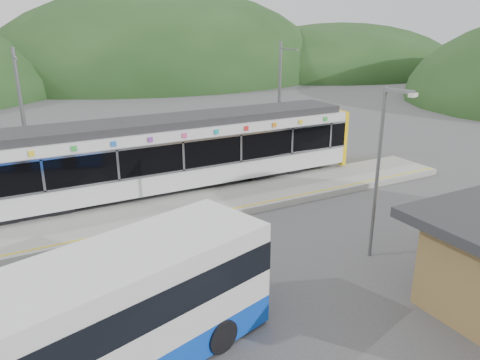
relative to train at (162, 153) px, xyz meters
name	(u,v)px	position (x,y,z in m)	size (l,w,h in m)	color
ground	(248,234)	(1.32, -6.00, -2.06)	(120.00, 120.00, 0.00)	#4C4C4F
hills	(298,175)	(7.51, -0.71, -2.06)	(146.00, 149.00, 26.00)	#1E3D19
platform	(212,204)	(1.32, -2.70, -1.91)	(26.00, 3.20, 0.30)	#9E9E99
yellow_line	(225,210)	(1.32, -4.00, -1.76)	(26.00, 0.10, 0.01)	yellow
train	(162,153)	(0.00, 0.00, 0.00)	(20.44, 3.01, 3.74)	black
catenary_mast_west	(24,123)	(-5.68, 2.56, 1.58)	(0.18, 1.80, 7.00)	slate
catenary_mast_east	(280,100)	(8.32, 2.56, 1.58)	(0.18, 1.80, 7.00)	slate
bus	(46,351)	(-6.75, -11.67, -0.59)	(11.48, 5.58, 3.05)	blue
lamp_post	(381,160)	(4.34, -9.79, 1.56)	(0.45, 1.11, 6.07)	slate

